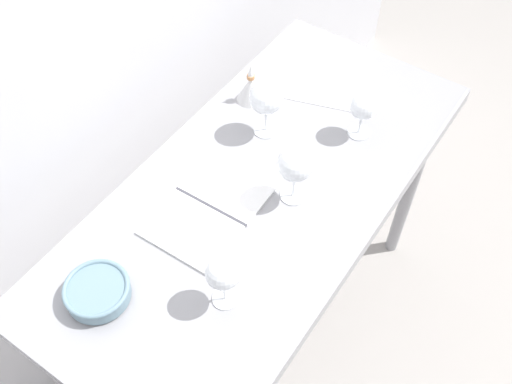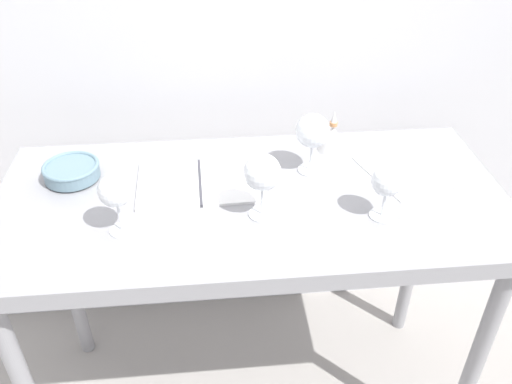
# 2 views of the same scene
# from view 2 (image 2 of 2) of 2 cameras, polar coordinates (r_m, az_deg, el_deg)

# --- Properties ---
(steel_counter) EXTENTS (1.40, 0.65, 0.90)m
(steel_counter) POSITION_cam_2_polar(r_m,az_deg,el_deg) (1.52, -0.48, -3.61)
(steel_counter) COLOR gray
(steel_counter) RESTS_ON ground_plane
(wine_glass_near_left) EXTENTS (0.08, 0.08, 0.16)m
(wine_glass_near_left) POSITION_cam_2_polar(r_m,az_deg,el_deg) (1.31, -14.84, -0.04)
(wine_glass_near_left) COLOR white
(wine_glass_near_left) RESTS_ON steel_counter
(wine_glass_near_right) EXTENTS (0.08, 0.08, 0.15)m
(wine_glass_near_right) POSITION_cam_2_polar(r_m,az_deg,el_deg) (1.36, 13.87, 1.00)
(wine_glass_near_right) COLOR white
(wine_glass_near_right) RESTS_ON steel_counter
(wine_glass_far_right) EXTENTS (0.10, 0.10, 0.18)m
(wine_glass_far_right) POSITION_cam_2_polar(r_m,az_deg,el_deg) (1.51, 6.09, 6.37)
(wine_glass_far_right) COLOR white
(wine_glass_far_right) RESTS_ON steel_counter
(wine_glass_near_center) EXTENTS (0.09, 0.09, 0.18)m
(wine_glass_near_center) POSITION_cam_2_polar(r_m,az_deg,el_deg) (1.31, 0.68, 1.97)
(wine_glass_near_center) COLOR white
(wine_glass_near_center) RESTS_ON steel_counter
(open_notebook) EXTENTS (0.35, 0.24, 0.01)m
(open_notebook) POSITION_cam_2_polar(r_m,az_deg,el_deg) (1.51, -6.00, 1.04)
(open_notebook) COLOR white
(open_notebook) RESTS_ON steel_counter
(tasting_sheet_upper) EXTENTS (0.24, 0.30, 0.00)m
(tasting_sheet_upper) POSITION_cam_2_polar(r_m,az_deg,el_deg) (1.61, 15.09, 2.10)
(tasting_sheet_upper) COLOR white
(tasting_sheet_upper) RESTS_ON steel_counter
(tasting_bowl) EXTENTS (0.16, 0.16, 0.05)m
(tasting_bowl) POSITION_cam_2_polar(r_m,az_deg,el_deg) (1.60, -19.13, 2.16)
(tasting_bowl) COLOR beige
(tasting_bowl) RESTS_ON steel_counter
(decanter_funnel) EXTENTS (0.09, 0.09, 0.13)m
(decanter_funnel) POSITION_cam_2_polar(r_m,az_deg,el_deg) (1.66, 8.17, 5.84)
(decanter_funnel) COLOR silver
(decanter_funnel) RESTS_ON steel_counter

